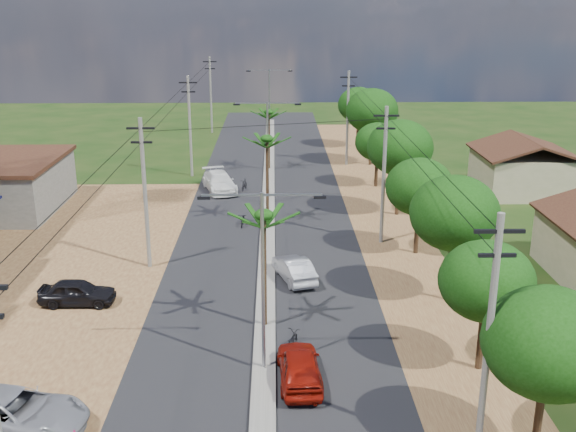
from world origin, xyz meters
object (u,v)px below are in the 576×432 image
(car_white_far, at_px, (219,182))
(car_silver_mid, at_px, (294,269))
(car_red_near, at_px, (300,367))
(moto_rider_east, at_px, (291,342))
(car_parked_dark, at_px, (77,293))
(car_parked_silver, at_px, (13,413))

(car_white_far, bearing_deg, car_silver_mid, -89.90)
(car_red_near, distance_m, car_silver_mid, 10.78)
(car_red_near, bearing_deg, car_white_far, -82.17)
(car_red_near, xyz_separation_m, car_silver_mid, (0.09, 10.78, -0.05))
(car_white_far, bearing_deg, moto_rider_east, -95.51)
(car_silver_mid, bearing_deg, car_parked_dark, -2.56)
(car_silver_mid, xyz_separation_m, moto_rider_east, (-0.39, -8.09, -0.25))
(car_red_near, xyz_separation_m, car_white_far, (-5.59, 29.73, 0.04))
(car_red_near, xyz_separation_m, car_parked_silver, (-10.67, -3.14, 0.04))
(moto_rider_east, bearing_deg, car_silver_mid, -72.42)
(car_white_far, distance_m, car_parked_dark, 22.68)
(car_red_near, height_order, moto_rider_east, car_red_near)
(car_white_far, distance_m, moto_rider_east, 27.56)
(car_parked_dark, bearing_deg, car_silver_mid, -74.40)
(car_parked_silver, bearing_deg, moto_rider_east, -47.07)
(car_red_near, bearing_deg, moto_rider_east, -86.44)
(car_parked_dark, bearing_deg, car_red_near, -123.51)
(car_silver_mid, relative_size, car_white_far, 0.77)
(car_parked_dark, distance_m, moto_rider_east, 12.17)
(car_white_far, relative_size, moto_rider_east, 3.24)
(car_silver_mid, distance_m, car_white_far, 19.79)
(car_red_near, relative_size, moto_rider_east, 2.60)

